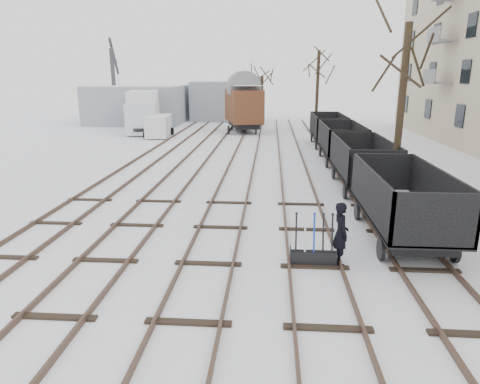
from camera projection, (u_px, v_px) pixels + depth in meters
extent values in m
plane|color=white|center=(208.00, 265.00, 12.16)|extent=(120.00, 120.00, 0.00)
cube|color=black|center=(132.00, 162.00, 26.07)|extent=(0.07, 52.00, 0.15)
cube|color=black|center=(155.00, 162.00, 25.97)|extent=(0.07, 52.00, 0.15)
cube|color=black|center=(42.00, 233.00, 14.49)|extent=(1.90, 0.20, 0.08)
cube|color=black|center=(181.00, 162.00, 25.86)|extent=(0.07, 52.00, 0.15)
cube|color=black|center=(204.00, 163.00, 25.76)|extent=(0.07, 52.00, 0.15)
cube|color=black|center=(128.00, 235.00, 14.28)|extent=(1.90, 0.20, 0.08)
cube|color=black|center=(230.00, 163.00, 25.65)|extent=(0.07, 52.00, 0.15)
cube|color=black|center=(254.00, 164.00, 25.55)|extent=(0.07, 52.00, 0.15)
cube|color=black|center=(217.00, 238.00, 14.07)|extent=(1.90, 0.20, 0.08)
cube|color=black|center=(280.00, 164.00, 25.44)|extent=(0.07, 52.00, 0.15)
cube|color=black|center=(304.00, 164.00, 25.34)|extent=(0.07, 52.00, 0.15)
cube|color=black|center=(309.00, 240.00, 13.86)|extent=(1.90, 0.20, 0.08)
cube|color=black|center=(331.00, 165.00, 25.23)|extent=(0.07, 52.00, 0.15)
cube|color=black|center=(356.00, 165.00, 25.13)|extent=(0.07, 52.00, 0.15)
cube|color=black|center=(403.00, 243.00, 13.65)|extent=(1.90, 0.20, 0.08)
cube|color=gray|center=(138.00, 105.00, 47.15)|extent=(10.00, 8.00, 4.00)
cube|color=silver|center=(137.00, 86.00, 46.61)|extent=(9.80, 7.84, 0.10)
cube|color=gray|center=(223.00, 101.00, 50.31)|extent=(7.00, 6.00, 4.40)
cube|color=silver|center=(223.00, 81.00, 49.71)|extent=(6.86, 5.88, 0.10)
cube|color=black|center=(313.00, 257.00, 12.13)|extent=(1.30, 0.42, 0.44)
cube|color=black|center=(313.00, 249.00, 12.07)|extent=(1.30, 0.30, 0.06)
cube|color=silver|center=(313.00, 248.00, 12.06)|extent=(1.25, 0.26, 0.03)
cylinder|color=black|center=(296.00, 232.00, 11.98)|extent=(0.05, 0.31, 1.08)
cylinder|color=silver|center=(305.00, 233.00, 11.96)|extent=(0.05, 0.31, 1.08)
cylinder|color=#0C32A8|center=(314.00, 233.00, 11.94)|extent=(0.05, 0.31, 1.08)
cylinder|color=black|center=(323.00, 233.00, 11.92)|extent=(0.05, 0.31, 1.08)
cylinder|color=black|center=(332.00, 233.00, 11.91)|extent=(0.05, 0.31, 1.08)
imported|color=black|center=(341.00, 233.00, 11.99)|extent=(0.55, 0.73, 1.82)
cube|color=black|center=(401.00, 220.00, 13.99)|extent=(1.82, 4.99, 0.38)
cube|color=black|center=(401.00, 215.00, 13.94)|extent=(2.27, 5.68, 0.11)
cube|color=black|center=(369.00, 192.00, 13.81)|extent=(0.09, 5.68, 1.51)
cube|color=black|center=(438.00, 193.00, 13.66)|extent=(0.09, 5.68, 1.51)
cube|color=silver|center=(401.00, 212.00, 13.91)|extent=(2.04, 5.45, 0.06)
cylinder|color=black|center=(381.00, 249.00, 12.39)|extent=(0.11, 0.66, 0.66)
cylinder|color=black|center=(414.00, 212.00, 15.73)|extent=(0.11, 0.66, 0.66)
cube|color=black|center=(361.00, 176.00, 20.14)|extent=(1.82, 4.99, 0.38)
cube|color=black|center=(362.00, 172.00, 20.09)|extent=(2.27, 5.68, 0.11)
cube|color=black|center=(339.00, 156.00, 19.96)|extent=(0.09, 5.68, 1.51)
cube|color=black|center=(387.00, 156.00, 19.81)|extent=(0.09, 5.68, 1.51)
cube|color=silver|center=(362.00, 170.00, 20.06)|extent=(2.04, 5.45, 0.06)
cylinder|color=black|center=(345.00, 191.00, 18.54)|extent=(0.11, 0.66, 0.66)
cylinder|color=black|center=(374.00, 173.00, 21.89)|extent=(0.11, 0.66, 0.66)
cube|color=black|center=(341.00, 152.00, 26.29)|extent=(1.82, 4.99, 0.38)
cube|color=black|center=(341.00, 149.00, 26.24)|extent=(2.27, 5.68, 0.11)
cube|color=black|center=(323.00, 136.00, 26.12)|extent=(0.09, 5.68, 1.51)
cube|color=black|center=(360.00, 137.00, 25.96)|extent=(0.09, 5.68, 1.51)
cube|color=silver|center=(341.00, 147.00, 26.22)|extent=(2.04, 5.45, 0.06)
cylinder|color=black|center=(327.00, 162.00, 24.69)|extent=(0.11, 0.66, 0.66)
cylinder|color=black|center=(352.00, 152.00, 28.04)|extent=(0.11, 0.66, 0.66)
cube|color=black|center=(328.00, 137.00, 32.45)|extent=(1.82, 4.99, 0.38)
cube|color=black|center=(328.00, 135.00, 32.40)|extent=(2.27, 5.68, 0.11)
cube|color=black|center=(314.00, 125.00, 32.27)|extent=(0.09, 5.68, 1.51)
cube|color=black|center=(343.00, 125.00, 32.12)|extent=(0.09, 5.68, 1.51)
cube|color=silver|center=(328.00, 133.00, 32.37)|extent=(2.04, 5.45, 0.06)
cylinder|color=black|center=(316.00, 145.00, 30.85)|extent=(0.11, 0.66, 0.66)
cylinder|color=black|center=(338.00, 138.00, 34.19)|extent=(0.11, 0.66, 0.66)
cube|color=black|center=(244.00, 124.00, 40.12)|extent=(3.32, 5.33, 0.45)
cube|color=#4D2A17|center=(244.00, 106.00, 39.67)|extent=(4.01, 6.12, 2.93)
cube|color=silver|center=(244.00, 85.00, 39.17)|extent=(3.68, 5.78, 0.05)
cylinder|color=black|center=(229.00, 130.00, 38.56)|extent=(0.14, 0.79, 0.79)
cylinder|color=black|center=(257.00, 125.00, 41.85)|extent=(0.14, 0.79, 0.79)
cube|color=black|center=(144.00, 125.00, 40.62)|extent=(2.97, 8.31, 0.32)
cube|color=silver|center=(134.00, 119.00, 37.48)|extent=(2.99, 2.65, 2.70)
cube|color=silver|center=(146.00, 107.00, 41.04)|extent=(3.81, 6.06, 3.03)
cube|color=silver|center=(145.00, 91.00, 40.63)|extent=(3.73, 5.95, 0.04)
cylinder|color=black|center=(122.00, 129.00, 38.02)|extent=(0.32, 1.08, 1.08)
cylinder|color=black|center=(165.00, 122.00, 43.47)|extent=(0.32, 1.08, 1.08)
cube|color=silver|center=(159.00, 126.00, 36.83)|extent=(2.20, 4.28, 1.69)
cube|color=silver|center=(158.00, 116.00, 36.60)|extent=(2.14, 4.19, 0.04)
cylinder|color=black|center=(145.00, 135.00, 35.79)|extent=(0.21, 0.66, 0.66)
cylinder|color=black|center=(172.00, 131.00, 38.19)|extent=(0.21, 0.66, 0.66)
cube|color=#323237|center=(117.00, 121.00, 46.21)|extent=(2.10, 2.10, 0.78)
cylinder|color=#323237|center=(114.00, 87.00, 45.27)|extent=(0.43, 0.43, 7.84)
cylinder|color=#323237|center=(118.00, 57.00, 46.13)|extent=(1.35, 4.93, 3.61)
cylinder|color=black|center=(125.00, 79.00, 48.74)|extent=(0.04, 0.04, 4.41)
cylinder|color=black|center=(400.00, 115.00, 17.63)|extent=(0.30, 0.30, 7.21)
cylinder|color=black|center=(262.00, 101.00, 44.68)|extent=(0.30, 0.30, 5.06)
cylinder|color=black|center=(317.00, 91.00, 40.84)|extent=(0.30, 0.30, 7.42)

